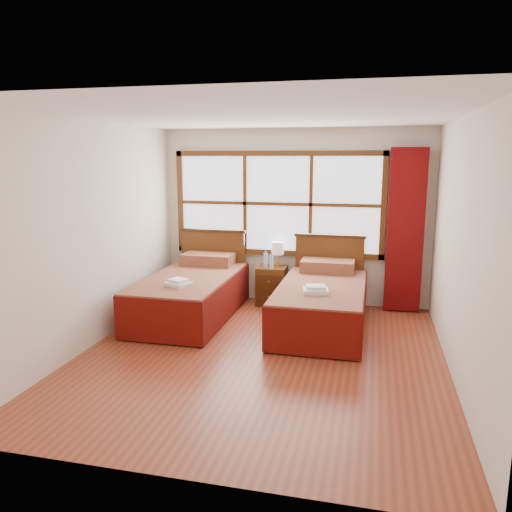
# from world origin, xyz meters

# --- Properties ---
(floor) EXTENTS (4.50, 4.50, 0.00)m
(floor) POSITION_xyz_m (0.00, 0.00, 0.00)
(floor) COLOR brown
(floor) RESTS_ON ground
(ceiling) EXTENTS (4.50, 4.50, 0.00)m
(ceiling) POSITION_xyz_m (0.00, 0.00, 2.60)
(ceiling) COLOR white
(ceiling) RESTS_ON wall_back
(wall_back) EXTENTS (4.00, 0.00, 4.00)m
(wall_back) POSITION_xyz_m (0.00, 2.25, 1.30)
(wall_back) COLOR silver
(wall_back) RESTS_ON floor
(wall_left) EXTENTS (0.00, 4.50, 4.50)m
(wall_left) POSITION_xyz_m (-2.00, 0.00, 1.30)
(wall_left) COLOR silver
(wall_left) RESTS_ON floor
(wall_right) EXTENTS (0.00, 4.50, 4.50)m
(wall_right) POSITION_xyz_m (2.00, 0.00, 1.30)
(wall_right) COLOR silver
(wall_right) RESTS_ON floor
(window) EXTENTS (3.16, 0.06, 1.56)m
(window) POSITION_xyz_m (-0.25, 2.21, 1.50)
(window) COLOR white
(window) RESTS_ON wall_back
(curtain) EXTENTS (0.50, 0.16, 2.30)m
(curtain) POSITION_xyz_m (1.60, 2.11, 1.17)
(curtain) COLOR maroon
(curtain) RESTS_ON wall_back
(bed_left) EXTENTS (1.12, 2.17, 1.09)m
(bed_left) POSITION_xyz_m (-1.26, 1.20, 0.33)
(bed_left) COLOR #3A1F0C
(bed_left) RESTS_ON floor
(bed_right) EXTENTS (1.10, 2.14, 1.07)m
(bed_right) POSITION_xyz_m (0.55, 1.20, 0.33)
(bed_right) COLOR #3A1F0C
(bed_right) RESTS_ON floor
(nightstand) EXTENTS (0.43, 0.43, 0.58)m
(nightstand) POSITION_xyz_m (-0.29, 1.99, 0.29)
(nightstand) COLOR #563012
(nightstand) RESTS_ON floor
(towels_left) EXTENTS (0.37, 0.35, 0.09)m
(towels_left) POSITION_xyz_m (-1.22, 0.62, 0.62)
(towels_left) COLOR white
(towels_left) RESTS_ON bed_left
(towels_right) EXTENTS (0.35, 0.32, 0.09)m
(towels_right) POSITION_xyz_m (0.52, 0.72, 0.61)
(towels_right) COLOR white
(towels_right) RESTS_ON bed_right
(lamp) EXTENTS (0.19, 0.19, 0.36)m
(lamp) POSITION_xyz_m (-0.22, 2.11, 0.83)
(lamp) COLOR gold
(lamp) RESTS_ON nightstand
(bottle_near) EXTENTS (0.06, 0.06, 0.24)m
(bottle_near) POSITION_xyz_m (-0.37, 1.94, 0.69)
(bottle_near) COLOR silver
(bottle_near) RESTS_ON nightstand
(bottle_far) EXTENTS (0.06, 0.06, 0.23)m
(bottle_far) POSITION_xyz_m (-0.27, 1.88, 0.68)
(bottle_far) COLOR silver
(bottle_far) RESTS_ON nightstand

